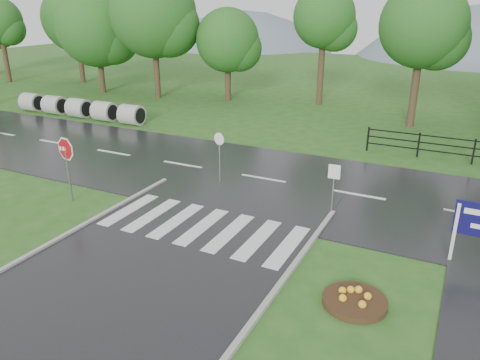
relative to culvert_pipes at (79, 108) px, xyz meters
The scene contains 11 objects.
ground 21.25m from the culvert_pipes, 44.93° to the right, with size 120.00×120.00×0.00m, color #2C5C1E.
main_road 15.86m from the culvert_pipes, 18.39° to the right, with size 90.00×8.00×0.04m, color black.
crosswalk 18.07m from the culvert_pipes, 33.62° to the right, with size 6.50×2.80×0.02m.
fence_west 22.81m from the culvert_pipes, ahead, with size 9.58×0.08×1.20m.
hills 55.71m from the culvert_pipes, 69.67° to the left, with size 102.00×48.00×48.00m.
treeline 18.40m from the culvert_pipes, 29.30° to the left, with size 83.20×5.20×10.00m.
culvert_pipes is the anchor object (origin of this frame).
stop_sign 14.05m from the culvert_pipes, 46.97° to the right, with size 1.15×0.21×2.61m.
flower_bed 23.73m from the culvert_pipes, 30.12° to the right, with size 1.59×1.59×0.32m.
reg_sign_small 19.88m from the culvert_pipes, 20.99° to the right, with size 0.41×0.06×1.85m.
reg_sign_round 15.00m from the culvert_pipes, 24.50° to the right, with size 0.49×0.12×2.14m.
Camera 1 is at (7.24, -6.80, 6.99)m, focal length 35.00 mm.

